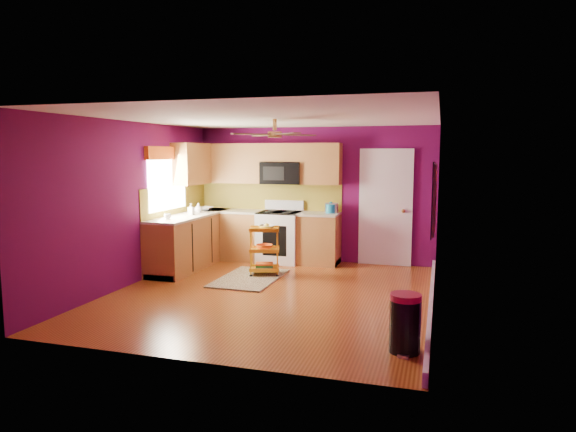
% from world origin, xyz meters
% --- Properties ---
extents(ground, '(5.00, 5.00, 0.00)m').
position_xyz_m(ground, '(0.00, 0.00, 0.00)').
color(ground, brown).
rests_on(ground, ground).
extents(room_envelope, '(4.54, 5.04, 2.52)m').
position_xyz_m(room_envelope, '(0.03, 0.00, 1.63)').
color(room_envelope, '#5B0A47').
rests_on(room_envelope, ground).
extents(lower_cabinets, '(2.81, 2.31, 0.94)m').
position_xyz_m(lower_cabinets, '(-1.35, 1.82, 0.43)').
color(lower_cabinets, brown).
rests_on(lower_cabinets, ground).
extents(electric_range, '(0.76, 0.66, 1.13)m').
position_xyz_m(electric_range, '(-0.55, 2.17, 0.48)').
color(electric_range, white).
rests_on(electric_range, ground).
extents(upper_cabinetry, '(2.80, 2.30, 1.26)m').
position_xyz_m(upper_cabinetry, '(-1.24, 2.17, 1.80)').
color(upper_cabinetry, brown).
rests_on(upper_cabinetry, ground).
extents(left_window, '(0.08, 1.35, 1.08)m').
position_xyz_m(left_window, '(-2.22, 1.05, 1.74)').
color(left_window, white).
rests_on(left_window, ground).
extents(panel_door, '(0.95, 0.11, 2.15)m').
position_xyz_m(panel_door, '(1.35, 2.47, 1.02)').
color(panel_door, white).
rests_on(panel_door, ground).
extents(right_wall_art, '(0.04, 2.74, 1.04)m').
position_xyz_m(right_wall_art, '(2.23, -0.34, 1.44)').
color(right_wall_art, black).
rests_on(right_wall_art, ground).
extents(ceiling_fan, '(1.01, 1.01, 0.26)m').
position_xyz_m(ceiling_fan, '(0.00, 0.20, 2.29)').
color(ceiling_fan, '#BF8C3F').
rests_on(ceiling_fan, ground).
extents(shag_rug, '(0.93, 1.49, 0.02)m').
position_xyz_m(shag_rug, '(-0.62, 0.76, 0.01)').
color(shag_rug, black).
rests_on(shag_rug, ground).
extents(rolling_cart, '(0.57, 0.48, 0.88)m').
position_xyz_m(rolling_cart, '(-0.46, 1.06, 0.45)').
color(rolling_cart, yellow).
rests_on(rolling_cart, ground).
extents(trash_can, '(0.38, 0.39, 0.61)m').
position_xyz_m(trash_can, '(1.99, -1.66, 0.30)').
color(trash_can, black).
rests_on(trash_can, ground).
extents(teal_kettle, '(0.18, 0.18, 0.21)m').
position_xyz_m(teal_kettle, '(0.39, 2.25, 1.02)').
color(teal_kettle, teal).
rests_on(teal_kettle, lower_cabinets).
extents(toaster, '(0.22, 0.15, 0.18)m').
position_xyz_m(toaster, '(0.40, 2.29, 1.03)').
color(toaster, beige).
rests_on(toaster, lower_cabinets).
extents(soap_bottle_a, '(0.09, 0.09, 0.20)m').
position_xyz_m(soap_bottle_a, '(-1.90, 1.27, 1.04)').
color(soap_bottle_a, '#EA3F72').
rests_on(soap_bottle_a, lower_cabinets).
extents(soap_bottle_b, '(0.14, 0.14, 0.17)m').
position_xyz_m(soap_bottle_b, '(-1.94, 1.62, 1.03)').
color(soap_bottle_b, white).
rests_on(soap_bottle_b, lower_cabinets).
extents(counter_dish, '(0.26, 0.26, 0.06)m').
position_xyz_m(counter_dish, '(-1.99, 2.05, 0.97)').
color(counter_dish, white).
rests_on(counter_dish, lower_cabinets).
extents(counter_cup, '(0.11, 0.11, 0.09)m').
position_xyz_m(counter_cup, '(-2.00, 0.63, 0.99)').
color(counter_cup, white).
rests_on(counter_cup, lower_cabinets).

